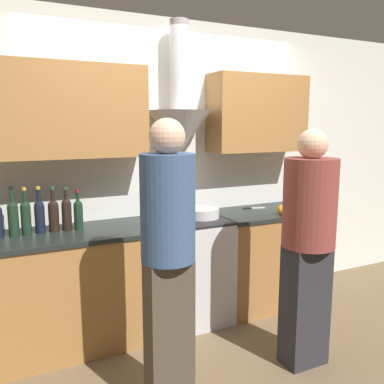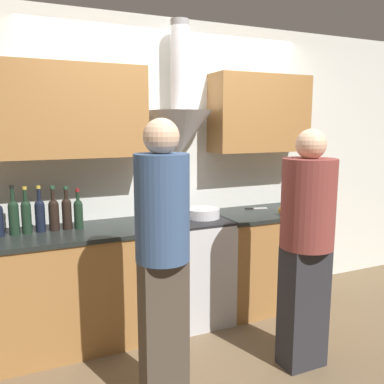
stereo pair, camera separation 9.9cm
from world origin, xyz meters
name	(u,v)px [view 1 (the left image)]	position (x,y,z in m)	size (l,w,h in m)	color
ground_plane	(205,336)	(0.00, 0.00, 0.00)	(12.00, 12.00, 0.00)	brown
wall_back	(168,152)	(-0.06, 0.61, 1.46)	(8.40, 0.56, 2.60)	silver
counter_left	(71,289)	(-0.98, 0.34, 0.45)	(1.33, 0.62, 0.90)	#9E6B38
counter_right	(263,257)	(0.80, 0.34, 0.45)	(0.97, 0.62, 0.90)	#9E6B38
stove_range	(187,269)	(0.00, 0.34, 0.46)	(0.66, 0.60, 0.90)	silver
wine_bottle_2	(13,216)	(-1.35, 0.41, 1.05)	(0.07, 0.07, 0.37)	black
wine_bottle_3	(26,216)	(-1.26, 0.41, 1.05)	(0.07, 0.07, 0.35)	black
wine_bottle_4	(40,215)	(-1.17, 0.42, 1.04)	(0.07, 0.07, 0.35)	black
wine_bottle_5	(54,214)	(-1.07, 0.42, 1.04)	(0.08, 0.08, 0.34)	black
wine_bottle_6	(67,212)	(-0.97, 0.42, 1.04)	(0.07, 0.07, 0.33)	black
wine_bottle_7	(78,213)	(-0.89, 0.40, 1.03)	(0.07, 0.07, 0.31)	black
stock_pot	(168,210)	(-0.15, 0.40, 0.99)	(0.28, 0.28, 0.17)	silver
mixing_bowl	(202,213)	(0.15, 0.34, 0.95)	(0.29, 0.29, 0.08)	silver
orange_fruit	(282,210)	(0.84, 0.13, 0.95)	(0.09, 0.09, 0.09)	orange
chefs_knife	(254,208)	(0.77, 0.47, 0.91)	(0.22, 0.09, 0.01)	silver
person_foreground_left	(168,254)	(-0.58, -0.65, 0.97)	(0.31, 0.31, 1.74)	#473D33
person_foreground_right	(308,239)	(0.47, -0.62, 0.92)	(0.36, 0.36, 1.67)	#28282D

